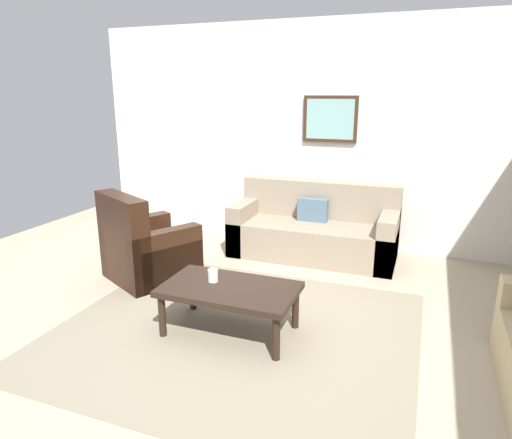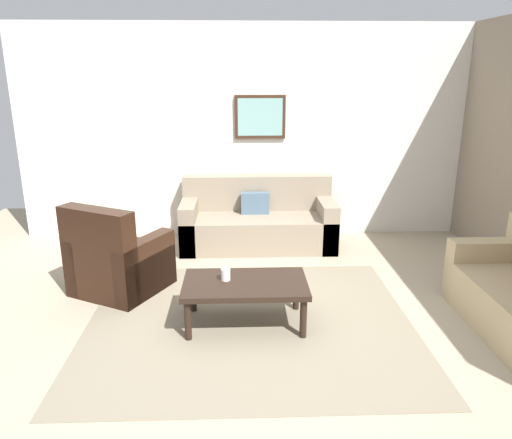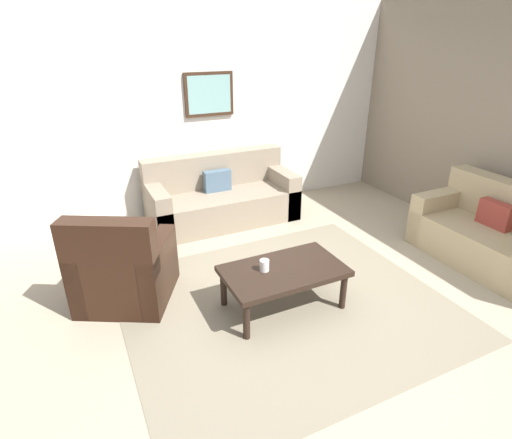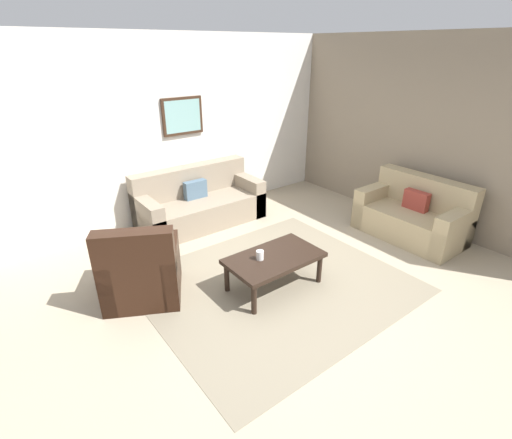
{
  "view_description": "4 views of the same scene",
  "coord_description": "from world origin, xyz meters",
  "px_view_note": "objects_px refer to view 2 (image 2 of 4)",
  "views": [
    {
      "loc": [
        1.38,
        -3.14,
        1.94
      ],
      "look_at": [
        0.01,
        0.46,
        0.86
      ],
      "focal_mm": 31.94,
      "sensor_mm": 36.0,
      "label": 1
    },
    {
      "loc": [
        -0.09,
        -3.97,
        2.19
      ],
      "look_at": [
        0.07,
        0.35,
        0.87
      ],
      "focal_mm": 34.12,
      "sensor_mm": 36.0,
      "label": 2
    },
    {
      "loc": [
        -1.62,
        -2.75,
        2.34
      ],
      "look_at": [
        -0.13,
        0.38,
        0.75
      ],
      "focal_mm": 28.5,
      "sensor_mm": 36.0,
      "label": 3
    },
    {
      "loc": [
        -2.47,
        -2.86,
        2.61
      ],
      "look_at": [
        -0.03,
        0.34,
        0.74
      ],
      "focal_mm": 26.38,
      "sensor_mm": 36.0,
      "label": 4
    }
  ],
  "objects_px": {
    "armchair_leather": "(116,264)",
    "framed_artwork": "(260,117)",
    "coffee_table": "(245,287)",
    "couch_main": "(258,222)",
    "cup": "(226,274)"
  },
  "relations": [
    {
      "from": "armchair_leather",
      "to": "framed_artwork",
      "type": "bearing_deg",
      "value": 49.44
    },
    {
      "from": "couch_main",
      "to": "framed_artwork",
      "type": "bearing_deg",
      "value": 83.11
    },
    {
      "from": "coffee_table",
      "to": "framed_artwork",
      "type": "bearing_deg",
      "value": 84.46
    },
    {
      "from": "coffee_table",
      "to": "cup",
      "type": "relative_size",
      "value": 10.36
    },
    {
      "from": "framed_artwork",
      "to": "coffee_table",
      "type": "bearing_deg",
      "value": -95.54
    },
    {
      "from": "coffee_table",
      "to": "framed_artwork",
      "type": "distance_m",
      "value": 2.84
    },
    {
      "from": "coffee_table",
      "to": "cup",
      "type": "height_order",
      "value": "cup"
    },
    {
      "from": "armchair_leather",
      "to": "cup",
      "type": "bearing_deg",
      "value": -30.37
    },
    {
      "from": "armchair_leather",
      "to": "framed_artwork",
      "type": "height_order",
      "value": "framed_artwork"
    },
    {
      "from": "coffee_table",
      "to": "framed_artwork",
      "type": "xyz_separation_m",
      "value": [
        0.25,
        2.53,
        1.26
      ]
    },
    {
      "from": "couch_main",
      "to": "cup",
      "type": "relative_size",
      "value": 18.42
    },
    {
      "from": "armchair_leather",
      "to": "framed_artwork",
      "type": "relative_size",
      "value": 1.63
    },
    {
      "from": "armchair_leather",
      "to": "framed_artwork",
      "type": "distance_m",
      "value": 2.73
    },
    {
      "from": "cup",
      "to": "armchair_leather",
      "type": "bearing_deg",
      "value": 149.63
    },
    {
      "from": "coffee_table",
      "to": "armchair_leather",
      "type": "bearing_deg",
      "value": 151.41
    }
  ]
}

